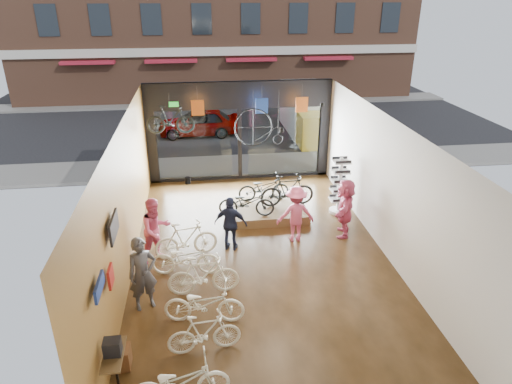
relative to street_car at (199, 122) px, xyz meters
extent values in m
cube|color=black|center=(1.52, -12.00, -0.71)|extent=(7.00, 12.00, 0.04)
cube|color=black|center=(1.52, -12.00, 3.13)|extent=(7.00, 12.00, 0.04)
cube|color=olive|center=(-2.00, -12.00, 1.21)|extent=(0.04, 12.00, 3.80)
cube|color=beige|center=(5.04, -12.00, 1.21)|extent=(0.04, 12.00, 3.80)
cube|color=beige|center=(1.52, -18.02, 1.21)|extent=(7.00, 0.04, 3.80)
cube|color=#198C26|center=(-0.88, -6.12, 2.36)|extent=(0.35, 0.06, 0.18)
cube|color=black|center=(1.52, 3.00, -0.70)|extent=(30.00, 18.00, 0.02)
cube|color=slate|center=(1.52, -4.80, -0.63)|extent=(30.00, 2.40, 0.12)
cube|color=slate|center=(1.52, 7.00, -0.63)|extent=(30.00, 2.00, 0.12)
imported|color=gray|center=(0.00, 0.00, 0.00)|extent=(4.07, 1.64, 1.39)
imported|color=#ECE8CF|center=(-0.60, -16.63, -0.22)|extent=(1.85, 0.79, 0.95)
imported|color=#ECE8CF|center=(-0.14, -15.39, -0.24)|extent=(1.55, 0.57, 0.91)
imported|color=#ECE8CF|center=(-0.12, -14.45, -0.22)|extent=(1.87, 0.87, 0.95)
imported|color=#ECE8CF|center=(-0.10, -13.41, -0.17)|extent=(1.75, 0.53, 1.05)
imported|color=#ECE8CF|center=(-0.54, -12.50, -0.22)|extent=(1.85, 0.81, 0.94)
imported|color=#ECE8CF|center=(-0.54, -11.63, -0.16)|extent=(1.83, 0.83, 1.06)
cube|color=#4B381B|center=(2.15, -9.41, -0.54)|extent=(2.40, 1.80, 0.30)
imported|color=black|center=(1.34, -9.95, 0.07)|extent=(1.81, 0.83, 0.92)
imported|color=black|center=(2.75, -9.37, 0.14)|extent=(1.80, 0.60, 1.07)
imported|color=black|center=(2.04, -8.87, 0.06)|extent=(1.74, 0.66, 0.90)
imported|color=#3F3F44|center=(-1.48, -13.75, 0.22)|extent=(0.78, 0.65, 1.83)
imported|color=#CC4C72|center=(-1.32, -11.69, 0.23)|extent=(1.13, 1.08, 1.84)
imported|color=#161C33|center=(0.73, -11.39, 0.12)|extent=(1.03, 0.67, 1.62)
imported|color=#CC4C72|center=(2.66, -11.13, 0.17)|extent=(1.13, 0.67, 1.72)
imported|color=#CC4C72|center=(4.19, -10.98, 0.21)|extent=(1.07, 1.76, 1.81)
imported|color=black|center=(-0.94, -7.80, 2.23)|extent=(1.60, 0.53, 0.95)
cube|color=#CC5919|center=(-0.02, -6.80, 2.36)|extent=(0.45, 0.03, 0.55)
cube|color=#1E3F99|center=(2.26, -6.80, 2.36)|extent=(0.45, 0.03, 0.55)
cube|color=#CC5919|center=(3.72, -6.80, 2.36)|extent=(0.45, 0.03, 0.55)
camera|label=1|loc=(-0.04, -22.78, 6.19)|focal=32.00mm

